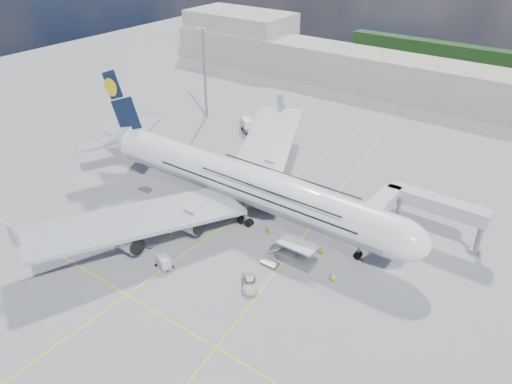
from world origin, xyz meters
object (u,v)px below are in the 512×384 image
Objects in this scene: light_mast at (205,71)px; dolly_row_b at (148,243)px; dolly_nose_near at (164,262)px; baggage_tug at (147,226)px; service_van at (250,283)px; catering_truck_inner at (258,171)px; crew_nose at (333,278)px; dolly_row_a at (109,225)px; cone_tail at (129,146)px; crew_loader at (321,251)px; jet_bridge at (414,206)px; dolly_row_c at (98,230)px; cone_nose at (364,261)px; cone_wing_right_inner at (161,257)px; crew_wing at (155,219)px; dolly_back at (146,189)px; dolly_nose_far at (270,263)px; cone_wing_left_inner at (235,160)px; catering_truck_outer at (249,127)px; cargo_loader at (296,255)px; airliner at (244,183)px; crew_van at (269,230)px; cone_wing_right_outer at (129,253)px; crew_tug at (170,232)px; cone_wing_left_outer at (285,147)px.

light_mast is 64.18m from dolly_row_b.
dolly_nose_near is at bearing -9.47° from dolly_row_b.
baggage_tug is 25.30m from service_van.
catering_truck_inner reaches higher than crew_nose.
cone_tail reaches higher than dolly_row_a.
light_mast is at bearing 164.26° from crew_loader.
jet_bridge is 57.99m from dolly_row_c.
cone_wing_right_inner is (-28.84, -19.78, 0.04)m from cone_nose.
crew_loader reaches higher than cone_nose.
dolly_row_c is 1.89× the size of crew_wing.
dolly_back is (-14.96, 13.42, -0.07)m from dolly_row_b.
dolly_nose_far is at bearing 171.53° from crew_nose.
baggage_tug is 5.10× the size of cone_tail.
cone_wing_left_inner is (-40.38, 25.65, -0.64)m from crew_nose.
crew_wing is 39.78m from cone_nose.
catering_truck_outer is at bearing 156.87° from crew_loader.
cone_wing_right_inner is at bearing -145.76° from cargo_loader.
crew_van is at bearing -20.08° from airliner.
dolly_nose_far is (-3.02, -3.37, -0.88)m from cargo_loader.
cone_wing_right_outer is (-5.24, -2.50, -0.01)m from cone_wing_right_inner.
light_mast is 41.73m from catering_truck_inner.
cone_wing_right_inner is (3.29, -5.79, -0.65)m from crew_tug.
crew_loader is at bearing 31.93° from service_van.
dolly_back is at bearing -160.08° from crew_loader.
baggage_tug is at bearing -140.91° from crew_loader.
dolly_row_b is 22.26m from crew_van.
cargo_loader is 71.72m from light_mast.
dolly_nose_far is (31.32, 8.67, 0.07)m from dolly_row_a.
cone_wing_right_outer reaches higher than dolly_row_b.
cone_wing_left_inner is at bearing 172.06° from jet_bridge.
dolly_nose_far is at bearing -131.94° from cargo_loader.
dolly_nose_far is 19.00m from cone_wing_right_inner.
baggage_tug reaches higher than dolly_nose_far.
crew_nose is at bearing 48.72° from dolly_nose_near.
airliner is at bearing 109.51° from dolly_nose_near.
service_van reaches higher than cone_tail.
crew_wing is at bearing -168.59° from cargo_loader.
crew_loader is 3.85× the size of cone_wing_left_outer.
dolly_nose_far is 25.38m from crew_wing.
crew_nose is 35.51m from cone_wing_right_outer.
crew_tug reaches higher than cone_wing_left_outer.
crew_loader is 3.11× the size of cone_tail.
light_mast is at bearing 124.16° from cone_wing_right_inner.
crew_loader is (37.00, 16.04, 0.65)m from dolly_row_a.
cone_wing_right_inner is (-19.32, -13.15, -0.94)m from cargo_loader.
cone_wing_right_inner is (-32.31, -31.19, -6.54)m from jet_bridge.
catering_truck_outer is (-36.91, 43.16, 1.34)m from dolly_nose_far.
catering_truck_inner is at bearing 83.46° from dolly_row_a.
dolly_nose_far is 0.49× the size of catering_truck_inner.
cone_nose is (-3.47, -11.41, -6.58)m from jet_bridge.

